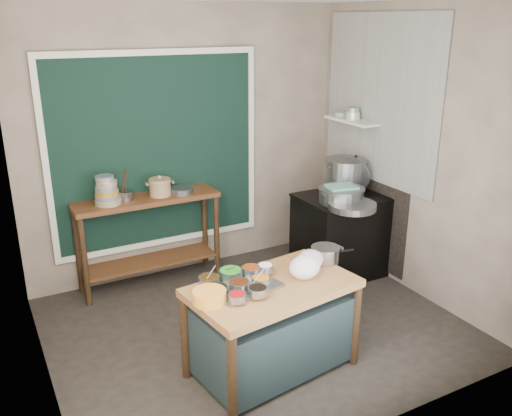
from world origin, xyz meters
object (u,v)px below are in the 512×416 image
yellow_basin (209,297)px  ceramic_crock (160,188)px  stove_block (342,236)px  condiment_tray (244,287)px  steamer (341,195)px  back_counter (149,241)px  utensil_cup (126,195)px  saucepan (325,254)px  prep_table (272,328)px  stock_pot (345,175)px

yellow_basin → ceramic_crock: ceramic_crock is taller
stove_block → ceramic_crock: ceramic_crock is taller
condiment_tray → steamer: (1.59, 0.95, 0.20)m
back_counter → utensil_cup: 0.56m
yellow_basin → saucepan: saucepan is taller
saucepan → prep_table: bearing=-153.7°
ceramic_crock → steamer: size_ratio=0.48×
stove_block → condiment_tray: size_ratio=1.78×
stove_block → back_counter: bearing=159.0°
prep_table → saucepan: size_ratio=5.19×
saucepan → utensil_cup: utensil_cup is taller
yellow_basin → utensil_cup: bearing=91.2°
yellow_basin → saucepan: size_ratio=0.99×
back_counter → yellow_basin: bearing=-94.8°
back_counter → utensil_cup: utensil_cup is taller
back_counter → steamer: size_ratio=3.02×
prep_table → ceramic_crock: size_ratio=5.42×
prep_table → stove_block: size_ratio=1.39×
stove_block → ceramic_crock: 1.99m
stock_pot → steamer: bearing=-131.8°
prep_table → utensil_cup: 2.08m
utensil_cup → steamer: size_ratio=0.33×
condiment_tray → stock_pot: 2.26m
yellow_basin → utensil_cup: 1.94m
back_counter → saucepan: 2.02m
ceramic_crock → stock_pot: 1.95m
saucepan → stock_pot: stock_pot is taller
prep_table → saucepan: 0.74m
prep_table → saucepan: saucepan is taller
condiment_tray → back_counter: bearing=94.6°
ceramic_crock → prep_table: bearing=-83.3°
condiment_tray → saucepan: bearing=6.5°
prep_table → condiment_tray: (-0.22, 0.05, 0.39)m
saucepan → ceramic_crock: size_ratio=1.04×
stove_block → utensil_cup: 2.30m
back_counter → stock_pot: 2.17m
back_counter → saucepan: (0.94, -1.75, 0.34)m
stove_block → stock_pot: (0.11, 0.14, 0.63)m
condiment_tray → saucepan: (0.80, 0.09, 0.05)m
stove_block → condiment_tray: bearing=-147.6°
yellow_basin → stove_block: bearing=30.0°
saucepan → utensil_cup: (-1.15, 1.76, 0.18)m
ceramic_crock → saucepan: bearing=-65.3°
utensil_cup → stock_pot: (2.21, -0.60, 0.06)m
stove_block → yellow_basin: stove_block is taller
prep_table → stock_pot: size_ratio=2.79×
yellow_basin → stock_pot: 2.56m
stove_block → ceramic_crock: bearing=157.8°
stove_block → steamer: 0.58m
stove_block → stock_pot: size_ratio=2.01×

